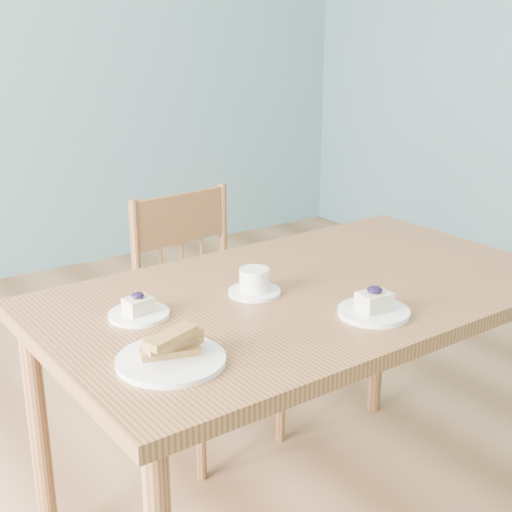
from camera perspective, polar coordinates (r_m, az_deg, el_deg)
room at (r=1.61m, az=-6.31°, el=16.51°), size 5.01×5.01×2.71m
dining_table at (r=1.89m, az=3.99°, el=-4.66°), size 1.39×0.82×0.73m
dining_chair at (r=2.41m, az=-4.10°, el=-5.12°), size 0.42×0.41×0.86m
cheesecake_plate_near at (r=1.71m, az=9.42°, el=-4.09°), size 0.17×0.17×0.07m
cheesecake_plate_far at (r=1.70m, az=-9.36°, el=-4.32°), size 0.14×0.14×0.06m
coffee_cup at (r=1.81m, az=-0.11°, el=-2.18°), size 0.13×0.13×0.07m
biscotti_plate at (r=1.47m, az=-6.84°, el=-7.73°), size 0.23×0.23×0.07m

